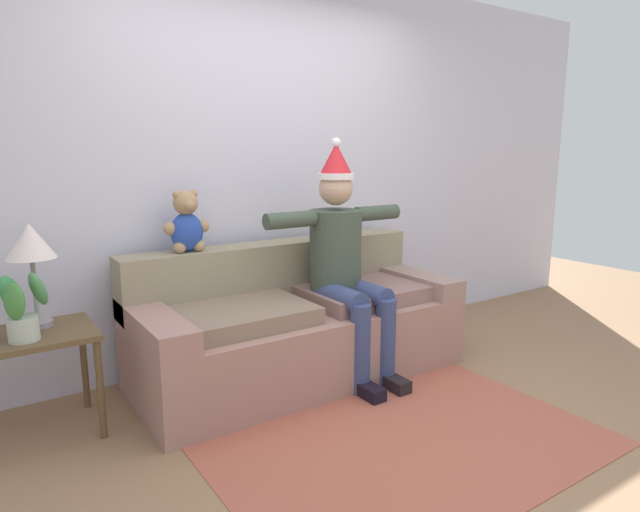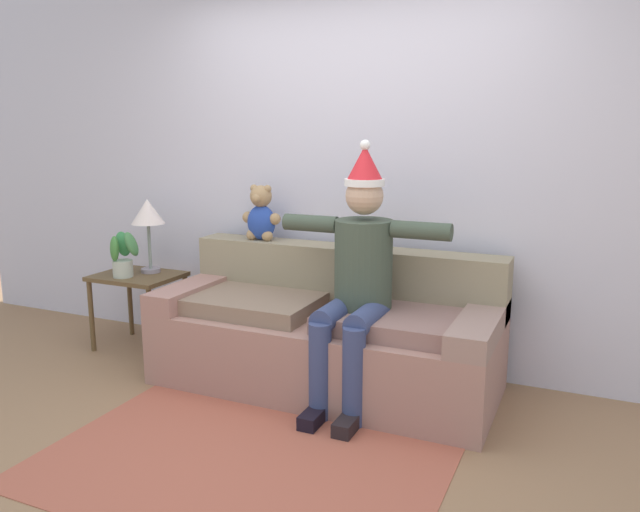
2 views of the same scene
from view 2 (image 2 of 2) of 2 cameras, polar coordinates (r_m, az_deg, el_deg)
ground_plane at (r=3.25m, az=-6.93°, el=-17.91°), size 10.00×10.00×0.00m
back_wall at (r=4.23m, az=3.57°, el=8.25°), size 7.00×0.10×2.70m
couch at (r=3.95m, az=0.69°, el=-7.06°), size 2.11×0.88×0.84m
person_seated at (r=3.58m, az=3.45°, el=-1.58°), size 1.02×0.77×1.53m
teddy_bear at (r=4.30m, az=-5.41°, el=3.73°), size 0.29×0.17×0.38m
side_table at (r=4.74m, az=-16.28°, el=-2.59°), size 0.59×0.47×0.56m
table_lamp at (r=4.69m, az=-15.45°, el=3.61°), size 0.24×0.24×0.54m
potted_plant at (r=4.64m, az=-17.55°, el=0.06°), size 0.26×0.21×0.34m
candle_tall at (r=4.78m, az=-18.12°, el=0.48°), size 0.04×0.04×0.26m
area_rug at (r=3.23m, az=-7.07°, el=-17.97°), size 1.95×1.40×0.01m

